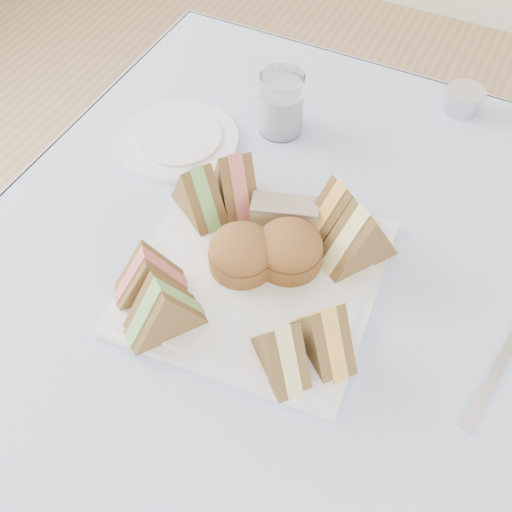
% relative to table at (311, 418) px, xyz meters
% --- Properties ---
extents(floor, '(4.00, 4.00, 0.00)m').
position_rel_table_xyz_m(floor, '(0.00, 0.00, -0.37)').
color(floor, '#9E7751').
rests_on(floor, ground).
extents(table, '(0.90, 0.90, 0.74)m').
position_rel_table_xyz_m(table, '(0.00, 0.00, 0.00)').
color(table, brown).
rests_on(table, floor).
extents(tablecloth, '(1.02, 1.02, 0.01)m').
position_rel_table_xyz_m(tablecloth, '(0.00, 0.00, 0.37)').
color(tablecloth, '#A9B4DD').
rests_on(tablecloth, table).
extents(serving_plate, '(0.34, 0.34, 0.01)m').
position_rel_table_xyz_m(serving_plate, '(-0.10, -0.02, 0.38)').
color(serving_plate, white).
rests_on(serving_plate, tablecloth).
extents(sandwich_fl_a, '(0.10, 0.09, 0.08)m').
position_rel_table_xyz_m(sandwich_fl_a, '(-0.21, -0.10, 0.43)').
color(sandwich_fl_a, brown).
rests_on(sandwich_fl_a, serving_plate).
extents(sandwich_fl_b, '(0.10, 0.11, 0.09)m').
position_rel_table_xyz_m(sandwich_fl_b, '(-0.16, -0.14, 0.43)').
color(sandwich_fl_b, brown).
rests_on(sandwich_fl_b, serving_plate).
extents(sandwich_fr_a, '(0.10, 0.10, 0.09)m').
position_rel_table_xyz_m(sandwich_fr_a, '(0.02, -0.08, 0.43)').
color(sandwich_fr_a, brown).
rests_on(sandwich_fr_a, serving_plate).
extents(sandwich_fr_b, '(0.10, 0.09, 0.08)m').
position_rel_table_xyz_m(sandwich_fr_b, '(-0.01, -0.12, 0.43)').
color(sandwich_fr_b, brown).
rests_on(sandwich_fr_b, serving_plate).
extents(sandwich_bl_a, '(0.11, 0.09, 0.09)m').
position_rel_table_xyz_m(sandwich_bl_a, '(-0.22, 0.05, 0.43)').
color(sandwich_bl_a, brown).
rests_on(sandwich_bl_a, serving_plate).
extents(sandwich_bl_b, '(0.10, 0.11, 0.09)m').
position_rel_table_xyz_m(sandwich_bl_b, '(-0.19, 0.09, 0.43)').
color(sandwich_bl_b, brown).
rests_on(sandwich_bl_b, serving_plate).
extents(sandwich_br_a, '(0.10, 0.12, 0.10)m').
position_rel_table_xyz_m(sandwich_br_a, '(0.01, 0.07, 0.44)').
color(sandwich_br_a, brown).
rests_on(sandwich_br_a, serving_plate).
extents(sandwich_br_b, '(0.09, 0.11, 0.09)m').
position_rel_table_xyz_m(sandwich_br_b, '(-0.04, 0.10, 0.43)').
color(sandwich_br_b, brown).
rests_on(sandwich_br_b, serving_plate).
extents(scone_left, '(0.09, 0.09, 0.06)m').
position_rel_table_xyz_m(scone_left, '(-0.12, -0.01, 0.42)').
color(scone_left, brown).
rests_on(scone_left, serving_plate).
extents(scone_right, '(0.12, 0.12, 0.06)m').
position_rel_table_xyz_m(scone_right, '(-0.07, 0.02, 0.42)').
color(scone_right, brown).
rests_on(scone_right, serving_plate).
extents(pastry_slice, '(0.10, 0.06, 0.04)m').
position_rel_table_xyz_m(pastry_slice, '(-0.10, 0.08, 0.41)').
color(pastry_slice, tan).
rests_on(pastry_slice, serving_plate).
extents(side_plate, '(0.23, 0.23, 0.01)m').
position_rel_table_xyz_m(side_plate, '(-0.33, 0.17, 0.38)').
color(side_plate, white).
rests_on(side_plate, tablecloth).
extents(water_glass, '(0.07, 0.07, 0.10)m').
position_rel_table_xyz_m(water_glass, '(-0.20, 0.27, 0.43)').
color(water_glass, white).
rests_on(water_glass, tablecloth).
extents(tea_strainer, '(0.09, 0.09, 0.04)m').
position_rel_table_xyz_m(tea_strainer, '(0.05, 0.45, 0.39)').
color(tea_strainer, '#BAB9C1').
rests_on(tea_strainer, tablecloth).
extents(knife, '(0.04, 0.17, 0.00)m').
position_rel_table_xyz_m(knife, '(0.22, -0.02, 0.38)').
color(knife, '#BAB9C1').
rests_on(knife, tablecloth).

